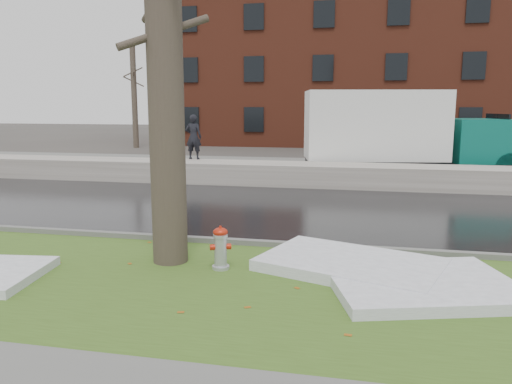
% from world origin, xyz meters
% --- Properties ---
extents(ground, '(120.00, 120.00, 0.00)m').
position_xyz_m(ground, '(0.00, 0.00, 0.00)').
color(ground, '#47423D').
rests_on(ground, ground).
extents(verge, '(60.00, 4.50, 0.04)m').
position_xyz_m(verge, '(0.00, -1.25, 0.02)').
color(verge, '#37531B').
rests_on(verge, ground).
extents(road, '(60.00, 7.00, 0.03)m').
position_xyz_m(road, '(0.00, 4.50, 0.01)').
color(road, black).
rests_on(road, ground).
extents(parking_lot, '(60.00, 9.00, 0.03)m').
position_xyz_m(parking_lot, '(0.00, 13.00, 0.01)').
color(parking_lot, slate).
rests_on(parking_lot, ground).
extents(curb, '(60.00, 0.15, 0.14)m').
position_xyz_m(curb, '(0.00, 1.00, 0.07)').
color(curb, slate).
rests_on(curb, ground).
extents(snowbank, '(60.00, 1.60, 0.75)m').
position_xyz_m(snowbank, '(0.00, 8.70, 0.38)').
color(snowbank, '#B4ADA5').
rests_on(snowbank, ground).
extents(brick_building, '(26.00, 12.00, 10.00)m').
position_xyz_m(brick_building, '(2.00, 30.00, 5.00)').
color(brick_building, maroon).
rests_on(brick_building, ground).
extents(bg_tree_left, '(1.40, 1.62, 6.50)m').
position_xyz_m(bg_tree_left, '(-12.00, 22.00, 3.33)').
color(bg_tree_left, brown).
rests_on(bg_tree_left, ground).
extents(bg_tree_center, '(1.40, 1.62, 6.50)m').
position_xyz_m(bg_tree_center, '(-6.00, 26.00, 3.33)').
color(bg_tree_center, brown).
rests_on(bg_tree_center, ground).
extents(fire_hydrant, '(0.36, 0.34, 0.72)m').
position_xyz_m(fire_hydrant, '(0.10, -0.49, 0.43)').
color(fire_hydrant, '#AEB1B6').
rests_on(fire_hydrant, verge).
extents(tree, '(1.34, 1.56, 7.40)m').
position_xyz_m(tree, '(-0.85, -0.27, 3.77)').
color(tree, brown).
rests_on(tree, verge).
extents(box_truck, '(9.84, 3.73, 3.25)m').
position_xyz_m(box_truck, '(3.77, 11.43, 1.72)').
color(box_truck, black).
rests_on(box_truck, ground).
extents(worker, '(0.60, 0.39, 1.63)m').
position_xyz_m(worker, '(-3.70, 9.30, 1.56)').
color(worker, black).
rests_on(worker, snowbank).
extents(snow_patch_near, '(3.06, 2.65, 0.16)m').
position_xyz_m(snow_patch_near, '(3.24, -0.80, 0.12)').
color(snow_patch_near, white).
rests_on(snow_patch_near, verge).
extents(snow_patch_side, '(3.24, 2.63, 0.18)m').
position_xyz_m(snow_patch_side, '(2.20, -0.10, 0.13)').
color(snow_patch_side, white).
rests_on(snow_patch_side, verge).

